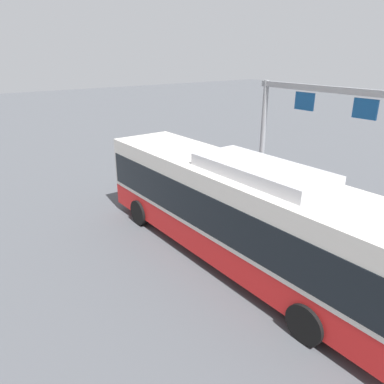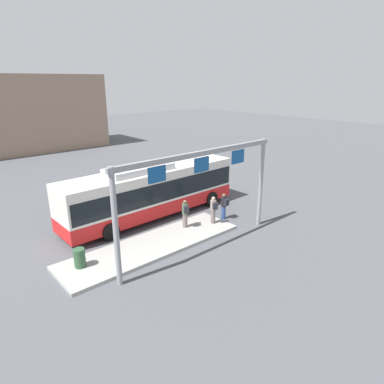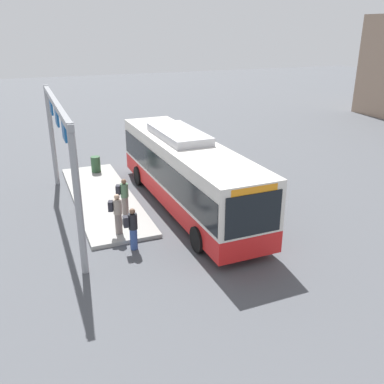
{
  "view_description": "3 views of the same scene",
  "coord_description": "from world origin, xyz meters",
  "px_view_note": "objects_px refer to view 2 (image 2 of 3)",
  "views": [
    {
      "loc": [
        -7.7,
        7.29,
        6.38
      ],
      "look_at": [
        2.41,
        -0.04,
        1.58
      ],
      "focal_mm": 34.27,
      "sensor_mm": 36.0,
      "label": 1
    },
    {
      "loc": [
        -11.25,
        -16.57,
        8.34
      ],
      "look_at": [
        2.01,
        -1.51,
        1.56
      ],
      "focal_mm": 31.18,
      "sensor_mm": 36.0,
      "label": 2
    },
    {
      "loc": [
        16.99,
        -6.6,
        7.86
      ],
      "look_at": [
        1.72,
        -0.41,
        1.41
      ],
      "focal_mm": 39.51,
      "sensor_mm": 36.0,
      "label": 3
    }
  ],
  "objects_px": {
    "person_boarding": "(224,206)",
    "person_waiting_near": "(213,209)",
    "bus_main": "(152,189)",
    "person_waiting_mid": "(185,213)",
    "trash_bin": "(80,258)"
  },
  "relations": [
    {
      "from": "bus_main",
      "to": "person_boarding",
      "type": "xyz_separation_m",
      "value": [
        3.06,
        -3.35,
        -0.92
      ]
    },
    {
      "from": "person_waiting_near",
      "to": "trash_bin",
      "type": "relative_size",
      "value": 1.86
    },
    {
      "from": "person_waiting_mid",
      "to": "person_waiting_near",
      "type": "bearing_deg",
      "value": -90.27
    },
    {
      "from": "bus_main",
      "to": "person_boarding",
      "type": "distance_m",
      "value": 4.63
    },
    {
      "from": "trash_bin",
      "to": "bus_main",
      "type": "bearing_deg",
      "value": 26.35
    },
    {
      "from": "person_waiting_mid",
      "to": "trash_bin",
      "type": "height_order",
      "value": "person_waiting_mid"
    },
    {
      "from": "bus_main",
      "to": "person_waiting_mid",
      "type": "relative_size",
      "value": 7.13
    },
    {
      "from": "person_boarding",
      "to": "trash_bin",
      "type": "distance_m",
      "value": 9.27
    },
    {
      "from": "person_waiting_mid",
      "to": "trash_bin",
      "type": "bearing_deg",
      "value": 112.9
    },
    {
      "from": "person_waiting_near",
      "to": "person_waiting_mid",
      "type": "xyz_separation_m",
      "value": [
        -1.63,
        0.67,
        0.0
      ]
    },
    {
      "from": "person_boarding",
      "to": "person_waiting_near",
      "type": "bearing_deg",
      "value": 107.93
    },
    {
      "from": "person_boarding",
      "to": "person_waiting_near",
      "type": "height_order",
      "value": "person_waiting_near"
    },
    {
      "from": "bus_main",
      "to": "person_waiting_mid",
      "type": "bearing_deg",
      "value": -86.91
    },
    {
      "from": "person_boarding",
      "to": "person_waiting_mid",
      "type": "bearing_deg",
      "value": 87.06
    },
    {
      "from": "person_boarding",
      "to": "person_waiting_mid",
      "type": "distance_m",
      "value": 2.87
    }
  ]
}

